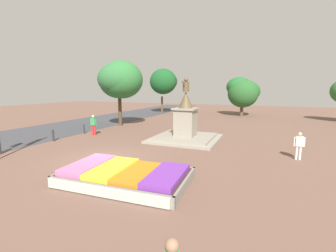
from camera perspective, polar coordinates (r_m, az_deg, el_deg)
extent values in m
plane|color=brown|center=(12.94, -16.37, -8.29)|extent=(95.44, 95.44, 0.00)
cube|color=#38281C|center=(9.81, -10.72, -12.60)|extent=(5.24, 3.10, 0.39)
cube|color=gray|center=(8.68, -15.67, -15.63)|extent=(5.27, 0.42, 0.43)
cube|color=gray|center=(10.99, -6.90, -9.95)|extent=(5.27, 0.42, 0.43)
cube|color=gray|center=(11.26, -22.39, -10.14)|extent=(0.28, 2.99, 0.43)
cube|color=gray|center=(8.87, 4.42, -14.75)|extent=(0.28, 2.99, 0.43)
cube|color=#D86699|center=(10.69, -19.41, -9.30)|extent=(1.37, 2.66, 0.25)
cube|color=yellow|center=(10.00, -13.85, -10.43)|extent=(1.37, 2.66, 0.21)
cube|color=orange|center=(9.44, -7.49, -11.72)|extent=(1.37, 2.66, 0.13)
cube|color=#72339E|center=(8.97, -0.36, -12.46)|extent=(1.37, 2.66, 0.22)
cube|color=#B2BCAD|center=(8.65, -15.87, -15.76)|extent=(5.01, 0.51, 0.35)
cube|color=gray|center=(17.39, 4.41, -3.19)|extent=(4.96, 4.96, 0.15)
cube|color=gray|center=(17.35, 4.42, -2.71)|extent=(4.16, 4.16, 0.15)
cube|color=gray|center=(17.16, 4.46, 0.83)|extent=(1.46, 1.46, 2.02)
cube|color=gray|center=(17.04, 4.51, 4.38)|extent=(1.72, 1.72, 0.12)
cone|color=brown|center=(16.99, 4.54, 6.63)|extent=(1.10, 1.10, 1.22)
cylinder|color=brown|center=(16.98, 4.58, 9.89)|extent=(0.47, 0.47, 0.71)
sphere|color=brown|center=(16.99, 4.60, 11.61)|extent=(0.31, 0.31, 0.31)
cylinder|color=brown|center=(16.73, 4.04, 10.39)|extent=(0.21, 0.47, 0.60)
sphere|color=#8C664C|center=(3.71, 1.08, -28.05)|extent=(0.22, 0.22, 0.22)
cylinder|color=beige|center=(14.34, 30.51, -5.92)|extent=(0.13, 0.13, 0.76)
cylinder|color=beige|center=(14.30, 29.82, -5.90)|extent=(0.13, 0.13, 0.76)
cube|color=beige|center=(14.18, 30.38, -3.37)|extent=(0.41, 0.27, 0.54)
cylinder|color=beige|center=(14.25, 31.30, -3.50)|extent=(0.09, 0.09, 0.51)
cylinder|color=beige|center=(14.12, 29.43, -3.45)|extent=(0.09, 0.09, 0.51)
sphere|color=beige|center=(14.10, 30.51, -1.79)|extent=(0.20, 0.20, 0.20)
cylinder|color=red|center=(19.96, -18.56, -1.00)|extent=(0.13, 0.13, 0.85)
cylinder|color=red|center=(19.86, -18.12, -1.03)|extent=(0.13, 0.13, 0.85)
cube|color=#338C4C|center=(19.80, -18.45, 1.05)|extent=(0.41, 0.28, 0.60)
cylinder|color=#338C4C|center=(19.93, -19.03, 0.98)|extent=(0.09, 0.09, 0.57)
cylinder|color=#338C4C|center=(19.68, -17.85, 0.94)|extent=(0.09, 0.09, 0.57)
sphere|color=beige|center=(19.75, -18.51, 2.31)|extent=(0.22, 0.22, 0.22)
cylinder|color=#2D2D33|center=(18.83, -27.13, -2.27)|extent=(0.15, 0.15, 0.77)
sphere|color=#2D2D33|center=(18.75, -27.23, -0.98)|extent=(0.17, 0.17, 0.17)
cylinder|color=#2D2D33|center=(20.95, -20.54, -0.79)|extent=(0.12, 0.12, 0.74)
sphere|color=#2D2D33|center=(20.89, -20.60, 0.31)|extent=(0.13, 0.13, 0.13)
cylinder|color=brown|center=(37.57, -1.53, 5.48)|extent=(0.32, 0.32, 2.66)
ellipsoid|color=#1C4C27|center=(38.21, -0.48, 11.26)|extent=(3.80, 3.33, 3.13)
ellipsoid|color=#185022|center=(36.38, -1.25, 11.23)|extent=(4.33, 3.71, 4.02)
cylinder|color=#4C3823|center=(24.40, -12.07, 3.77)|extent=(0.37, 0.37, 3.13)
ellipsoid|color=#2D6D33|center=(23.46, -11.69, 11.46)|extent=(4.27, 4.11, 3.77)
ellipsoid|color=#2E6836|center=(23.56, -12.06, 11.53)|extent=(4.45, 4.36, 3.38)
ellipsoid|color=#2D6836|center=(23.81, -12.51, 10.95)|extent=(3.68, 3.93, 3.34)
cylinder|color=brown|center=(34.38, 18.20, 4.19)|extent=(0.46, 0.46, 2.09)
ellipsoid|color=#275927|center=(34.13, 18.49, 7.86)|extent=(4.24, 3.90, 4.03)
ellipsoid|color=#23582A|center=(35.01, 19.61, 8.30)|extent=(3.44, 3.44, 2.89)
ellipsoid|color=#215E2B|center=(34.80, 17.62, 9.46)|extent=(3.63, 3.88, 2.80)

